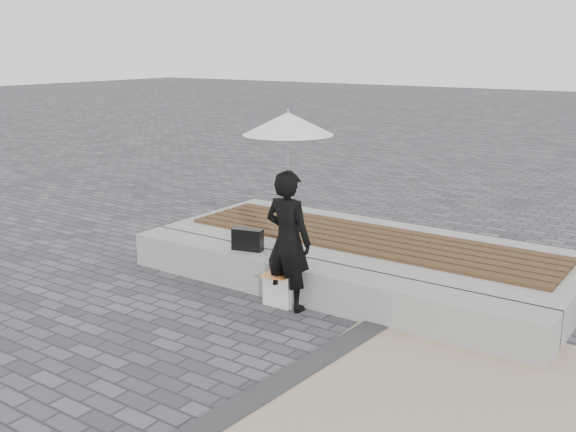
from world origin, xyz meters
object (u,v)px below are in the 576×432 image
Objects in this scene: woman at (288,241)px; canvas_tote at (279,290)px; seating_ledge at (314,284)px; handbag at (248,240)px; parasol at (288,123)px.

canvas_tote is (-0.11, -0.01, -0.57)m from woman.
handbag is (-0.93, 0.05, 0.33)m from seating_ledge.
canvas_tote is at bearing -177.25° from parasol.
seating_ledge is 13.98× the size of handbag.
woman is 1.28× the size of parasol.
parasol is at bearing -178.38° from woman.
handbag is (-0.82, 0.36, -1.41)m from parasol.
woman is 4.26× the size of canvas_tote.
parasol reaches higher than canvas_tote.
seating_ledge is 0.99m from handbag.
seating_ledge is at bearing 53.44° from canvas_tote.
seating_ledge is at bearing 69.43° from parasol.
parasol is at bearing -37.97° from handbag.
handbag is 0.87m from canvas_tote.
canvas_tote is (-0.11, -0.01, -1.77)m from parasol.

